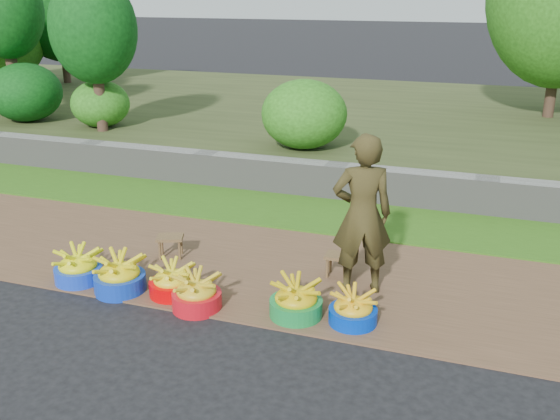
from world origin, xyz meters
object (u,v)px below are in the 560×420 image
(basin_c, at_px, (172,282))
(basin_f, at_px, (353,310))
(basin_e, at_px, (296,301))
(vendor_woman, at_px, (362,215))
(basin_d, at_px, (197,294))
(stool_right, at_px, (339,259))
(stool_left, at_px, (170,240))
(basin_a, at_px, (78,268))
(basin_b, at_px, (119,276))

(basin_c, bearing_deg, basin_f, 1.33)
(basin_c, relative_size, basin_e, 0.92)
(basin_e, relative_size, vendor_woman, 0.31)
(vendor_woman, bearing_deg, basin_d, 10.96)
(stool_right, bearing_deg, stool_left, -175.88)
(basin_c, xyz_separation_m, stool_left, (-0.49, 0.87, 0.07))
(basin_d, bearing_deg, basin_c, 155.61)
(basin_a, relative_size, stool_left, 1.41)
(basin_a, xyz_separation_m, vendor_woman, (3.01, 0.81, 0.71))
(basin_b, distance_m, stool_right, 2.42)
(basin_e, relative_size, basin_f, 1.12)
(basin_d, bearing_deg, basin_b, 175.56)
(basin_b, relative_size, stool_right, 1.82)
(stool_left, xyz_separation_m, stool_right, (2.06, 0.15, -0.01))
(basin_a, relative_size, stool_right, 1.72)
(stool_right, bearing_deg, basin_f, -68.21)
(basin_f, xyz_separation_m, stool_right, (-0.39, 0.97, 0.07))
(basin_d, height_order, stool_right, basin_d)
(basin_c, height_order, basin_d, basin_d)
(vendor_woman, bearing_deg, basin_f, 76.66)
(basin_b, xyz_separation_m, basin_c, (0.58, 0.10, -0.02))
(stool_right, height_order, vendor_woman, vendor_woman)
(basin_c, bearing_deg, basin_b, -170.76)
(basin_e, xyz_separation_m, stool_left, (-1.88, 0.87, 0.06))
(basin_c, bearing_deg, basin_a, -177.40)
(basin_a, distance_m, basin_d, 1.53)
(basin_c, relative_size, basin_f, 1.03)
(basin_d, relative_size, basin_f, 1.07)
(stool_right, bearing_deg, basin_e, -100.07)
(basin_e, bearing_deg, basin_b, -177.28)
(basin_b, xyz_separation_m, basin_f, (2.54, 0.14, -0.03))
(basin_f, bearing_deg, basin_b, -176.84)
(basin_f, height_order, vendor_woman, vendor_woman)
(basin_d, bearing_deg, vendor_woman, 32.02)
(basin_f, bearing_deg, basin_d, -172.27)
(basin_a, relative_size, basin_e, 0.99)
(stool_left, bearing_deg, basin_a, -125.42)
(basin_b, distance_m, vendor_woman, 2.68)
(basin_d, bearing_deg, basin_f, 7.73)
(basin_c, bearing_deg, stool_right, 32.95)
(stool_left, distance_m, vendor_woman, 2.44)
(basin_a, height_order, basin_e, basin_e)
(basin_f, bearing_deg, stool_right, 111.79)
(basin_e, bearing_deg, vendor_woman, 58.19)
(basin_b, xyz_separation_m, basin_e, (1.97, 0.09, -0.01))
(basin_d, distance_m, basin_e, 1.03)
(basin_a, bearing_deg, basin_f, 1.80)
(basin_a, bearing_deg, stool_left, 54.58)
(basin_e, height_order, vendor_woman, vendor_woman)
(basin_a, xyz_separation_m, basin_b, (0.56, -0.04, 0.01))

